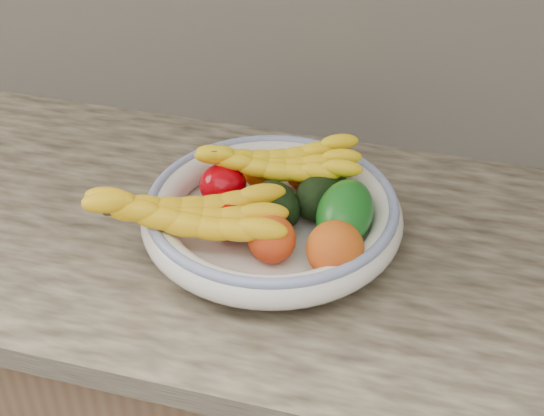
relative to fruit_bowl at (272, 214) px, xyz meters
The scene contains 13 objects.
kitchen_counter 0.49m from the fruit_bowl, 90.00° to the left, with size 2.44×0.66×1.40m.
fruit_bowl is the anchor object (origin of this frame).
clementine_back_left 0.11m from the fruit_bowl, 116.80° to the left, with size 0.05×0.05×0.05m, color orange.
clementine_back_right 0.12m from the fruit_bowl, 80.88° to the left, with size 0.06×0.06×0.05m, color #F05005.
tomato_left 0.10m from the fruit_bowl, 158.56° to the left, with size 0.07×0.07×0.07m, color #AB0009.
tomato_near_left 0.07m from the fruit_bowl, 144.20° to the right, with size 0.08×0.08×0.07m, color #B40500.
avocado_center 0.02m from the fruit_bowl, 29.28° to the left, with size 0.07×0.10×0.07m, color black.
avocado_right 0.08m from the fruit_bowl, 36.95° to the left, with size 0.07×0.11×0.07m, color black.
green_mango 0.11m from the fruit_bowl, ahead, with size 0.08×0.12×0.09m, color #105814.
peach_front 0.08m from the fruit_bowl, 74.52° to the right, with size 0.07×0.07×0.07m, color orange.
peach_right 0.14m from the fruit_bowl, 35.25° to the right, with size 0.08×0.08×0.08m, color orange.
banana_bunch_back 0.08m from the fruit_bowl, 98.07° to the left, with size 0.27×0.10×0.08m, color yellow, non-canonical shape.
banana_bunch_front 0.14m from the fruit_bowl, 139.37° to the right, with size 0.30×0.12×0.08m, color yellow, non-canonical shape.
Camera 1 is at (0.24, 0.79, 1.62)m, focal length 50.00 mm.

